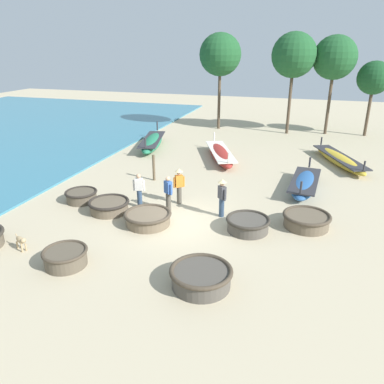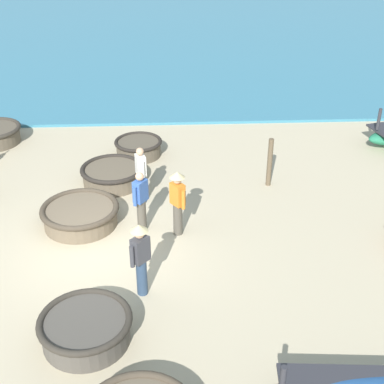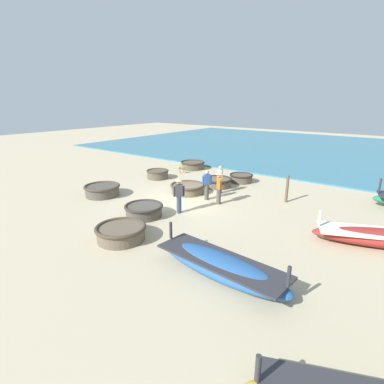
% 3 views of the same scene
% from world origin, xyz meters
% --- Properties ---
extents(ground_plane, '(80.00, 80.00, 0.00)m').
position_xyz_m(ground_plane, '(0.00, 0.00, 0.00)').
color(ground_plane, '#BCAD8C').
extents(coracle_front_left, '(1.93, 1.93, 0.52)m').
position_xyz_m(coracle_front_left, '(-1.13, -0.55, 0.29)').
color(coracle_front_left, brown).
rests_on(coracle_front_left, ground).
extents(coracle_center, '(1.89, 1.89, 0.56)m').
position_xyz_m(coracle_center, '(5.00, 1.11, 0.31)').
color(coracle_center, brown).
rests_on(coracle_center, ground).
extents(coracle_far_right, '(1.73, 1.73, 0.55)m').
position_xyz_m(coracle_far_right, '(2.83, 0.08, 0.30)').
color(coracle_far_right, '#4C473F').
rests_on(coracle_far_right, ground).
extents(coracle_tilted, '(1.48, 1.48, 0.52)m').
position_xyz_m(coracle_tilted, '(-5.02, 0.73, 0.28)').
color(coracle_tilted, brown).
rests_on(coracle_tilted, ground).
extents(coracle_weathered, '(1.92, 1.92, 0.60)m').
position_xyz_m(coracle_weathered, '(2.07, -3.92, 0.33)').
color(coracle_weathered, '#4C473F').
rests_on(coracle_weathered, ground).
extents(coracle_front_right, '(1.48, 1.48, 0.57)m').
position_xyz_m(coracle_front_right, '(-2.50, -4.13, 0.31)').
color(coracle_front_right, brown).
rests_on(coracle_front_right, ground).
extents(coracle_nearest, '(1.78, 1.78, 0.53)m').
position_xyz_m(coracle_nearest, '(-3.22, 0.08, 0.29)').
color(coracle_nearest, brown).
rests_on(coracle_nearest, ground).
extents(long_boat_green_hull, '(1.56, 4.55, 1.14)m').
position_xyz_m(long_boat_green_hull, '(4.82, 5.33, 0.33)').
color(long_boat_green_hull, '#285693').
rests_on(long_boat_green_hull, ground).
extents(long_boat_white_hull, '(3.23, 5.60, 1.15)m').
position_xyz_m(long_boat_white_hull, '(-0.43, 9.31, 0.33)').
color(long_boat_white_hull, maroon).
rests_on(long_boat_white_hull, ground).
extents(long_boat_ochre_hull, '(2.41, 5.58, 1.39)m').
position_xyz_m(long_boat_ochre_hull, '(-5.64, 10.64, 0.40)').
color(long_boat_ochre_hull, '#237551').
rests_on(long_boat_ochre_hull, ground).
extents(long_boat_blue_hull, '(3.29, 5.92, 1.03)m').
position_xyz_m(long_boat_blue_hull, '(6.71, 10.43, 0.30)').
color(long_boat_blue_hull, gold).
rests_on(long_boat_blue_hull, ground).
extents(fisherman_crouching, '(0.45, 0.38, 1.57)m').
position_xyz_m(fisherman_crouching, '(-0.81, 0.98, 0.84)').
color(fisherman_crouching, '#4C473D').
rests_on(fisherman_crouching, ground).
extents(fisherman_by_coracle, '(0.51, 0.31, 1.57)m').
position_xyz_m(fisherman_by_coracle, '(-2.16, 0.94, 0.84)').
color(fisherman_by_coracle, '#2D425B').
rests_on(fisherman_by_coracle, ground).
extents(fisherman_standing_right, '(0.45, 0.38, 1.67)m').
position_xyz_m(fisherman_standing_right, '(-0.61, 1.84, 0.96)').
color(fisherman_standing_right, '#4C473D').
rests_on(fisherman_standing_right, ground).
extents(fisherman_standing_left, '(0.40, 0.40, 1.67)m').
position_xyz_m(fisherman_standing_left, '(1.55, 1.06, 0.96)').
color(fisherman_standing_left, '#2D425B').
rests_on(fisherman_standing_left, ground).
extents(dog, '(0.64, 0.40, 0.55)m').
position_xyz_m(dog, '(-4.56, -3.76, 0.37)').
color(dog, tan).
rests_on(dog, ground).
extents(mooring_post_inland, '(0.14, 0.14, 1.40)m').
position_xyz_m(mooring_post_inland, '(-2.93, 4.43, 0.70)').
color(mooring_post_inland, brown).
rests_on(mooring_post_inland, ground).
extents(tree_leftmost, '(3.40, 3.40, 7.75)m').
position_xyz_m(tree_leftmost, '(3.07, 18.19, 6.02)').
color(tree_leftmost, '#4C3D2D').
rests_on(tree_leftmost, ground).
extents(tree_center, '(2.50, 2.50, 5.69)m').
position_xyz_m(tree_center, '(9.08, 19.17, 4.41)').
color(tree_center, '#4C3D2D').
rests_on(tree_center, ground).
extents(tree_left_mid, '(3.39, 3.39, 7.73)m').
position_xyz_m(tree_left_mid, '(-2.72, 18.40, 6.01)').
color(tree_left_mid, '#4C3D2D').
rests_on(tree_left_mid, ground).
extents(tree_rightmost, '(3.30, 3.30, 7.52)m').
position_xyz_m(tree_rightmost, '(6.08, 18.97, 5.84)').
color(tree_rightmost, '#4C3D2D').
rests_on(tree_rightmost, ground).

